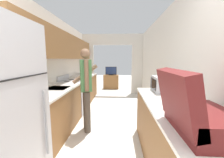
{
  "coord_description": "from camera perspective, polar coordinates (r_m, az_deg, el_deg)",
  "views": [
    {
      "loc": [
        0.29,
        -0.59,
        1.46
      ],
      "look_at": [
        0.1,
        2.94,
        0.95
      ],
      "focal_mm": 22.0,
      "sensor_mm": 36.0,
      "label": 1
    }
  ],
  "objects": [
    {
      "name": "wall_left",
      "position": [
        3.37,
        -23.58,
        7.7
      ],
      "size": [
        0.38,
        7.65,
        2.5
      ],
      "color": "white",
      "rests_on": "ground_plane"
    },
    {
      "name": "counter_right",
      "position": [
        2.11,
        22.93,
        -21.28
      ],
      "size": [
        0.62,
        2.05,
        0.89
      ],
      "color": "brown",
      "rests_on": "ground_plane"
    },
    {
      "name": "person",
      "position": [
        2.8,
        -10.69,
        -3.63
      ],
      "size": [
        0.53,
        0.45,
        1.66
      ],
      "rotation": [
        0.0,
        0.0,
        1.91
      ],
      "color": "#4C4238",
      "rests_on": "ground_plane"
    },
    {
      "name": "television",
      "position": [
        6.77,
        -0.41,
        3.35
      ],
      "size": [
        0.55,
        0.16,
        0.41
      ],
      "color": "black",
      "rests_on": "tv_cabinet"
    },
    {
      "name": "wall_far_with_doorway",
      "position": [
        5.88,
        0.25,
        8.0
      ],
      "size": [
        2.93,
        0.06,
        2.5
      ],
      "color": "white",
      "rests_on": "ground_plane"
    },
    {
      "name": "microwave",
      "position": [
        2.6,
        20.51,
        -2.02
      ],
      "size": [
        0.35,
        0.44,
        0.27
      ],
      "color": "#B7B7BC",
      "rests_on": "counter_right"
    },
    {
      "name": "tv_cabinet",
      "position": [
        6.88,
        -0.38,
        -1.14
      ],
      "size": [
        0.75,
        0.42,
        0.68
      ],
      "color": "brown",
      "rests_on": "ground_plane"
    },
    {
      "name": "wall_right",
      "position": [
        2.81,
        24.05,
        3.17
      ],
      "size": [
        0.06,
        7.65,
        2.5
      ],
      "color": "white",
      "rests_on": "ground_plane"
    },
    {
      "name": "counter_left",
      "position": [
        3.93,
        -15.74,
        -7.11
      ],
      "size": [
        0.62,
        4.14,
        0.89
      ],
      "color": "brown",
      "rests_on": "ground_plane"
    },
    {
      "name": "range_oven",
      "position": [
        3.97,
        -15.39,
        -6.85
      ],
      "size": [
        0.66,
        0.73,
        1.03
      ],
      "color": "#B7B7BC",
      "rests_on": "ground_plane"
    },
    {
      "name": "suitcase",
      "position": [
        1.3,
        31.08,
        -11.86
      ],
      "size": [
        0.53,
        0.62,
        0.5
      ],
      "color": "#5B1919",
      "rests_on": "counter_right"
    }
  ]
}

